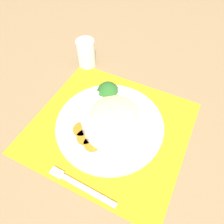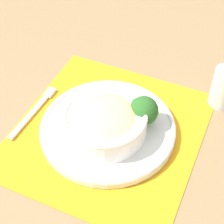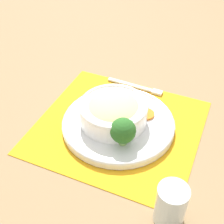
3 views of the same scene
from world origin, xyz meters
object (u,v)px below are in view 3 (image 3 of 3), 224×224
Objects in this scene: bowl at (113,111)px; fork at (140,87)px; broccoli_floret at (123,131)px; water_glass at (170,206)px.

bowl is 1.00× the size of fork.
bowl is at bearing -141.46° from broccoli_floret.
fork is at bearing -172.32° from broccoli_floret.
broccoli_floret is 0.22m from water_glass.
bowl reaches higher than fork.
broccoli_floret is at bearing 38.54° from bowl.
broccoli_floret reaches higher than bowl.
bowl is at bearing -2.01° from fork.
bowl is 0.30m from water_glass.
fork is at bearing 174.43° from bowl.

